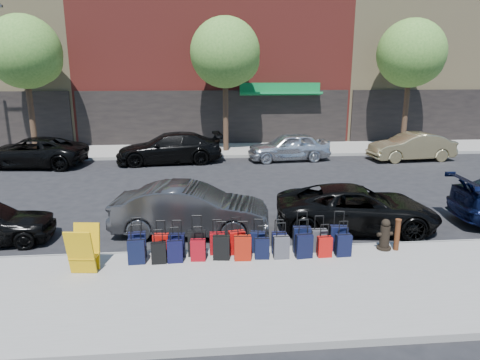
{
  "coord_description": "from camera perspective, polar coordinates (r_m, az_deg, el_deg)",
  "views": [
    {
      "loc": [
        -0.87,
        -14.63,
        4.57
      ],
      "look_at": [
        0.32,
        -1.5,
        1.19
      ],
      "focal_mm": 32.0,
      "sensor_mm": 36.0,
      "label": 1
    }
  ],
  "objects": [
    {
      "name": "suitcase_back_10",
      "position": [
        10.89,
        13.6,
        -8.43
      ],
      "size": [
        0.38,
        0.24,
        0.89
      ],
      "rotation": [
        0.0,
        0.0,
        0.06
      ],
      "color": "black",
      "rests_on": "sidewalk_near"
    },
    {
      "name": "suitcase_back_6",
      "position": [
        10.47,
        2.95,
        -9.08
      ],
      "size": [
        0.36,
        0.22,
        0.82
      ],
      "rotation": [
        0.0,
        0.0,
        -0.07
      ],
      "color": "black",
      "rests_on": "sidewalk_near"
    },
    {
      "name": "suitcase_back_0",
      "position": [
        10.48,
        -13.64,
        -9.25
      ],
      "size": [
        0.41,
        0.25,
        0.94
      ],
      "rotation": [
        0.0,
        0.0,
        0.05
      ],
      "color": "black",
      "rests_on": "sidewalk_near"
    },
    {
      "name": "fire_hydrant",
      "position": [
        11.53,
        18.75,
        -6.99
      ],
      "size": [
        0.41,
        0.36,
        0.8
      ],
      "rotation": [
        0.0,
        0.0,
        0.1
      ],
      "color": "black",
      "rests_on": "sidewalk_near"
    },
    {
      "name": "car_far_1",
      "position": [
        22.03,
        -9.39,
        4.24
      ],
      "size": [
        5.46,
        2.6,
        1.54
      ],
      "primitive_type": "imported",
      "rotation": [
        0.0,
        0.0,
        -1.48
      ],
      "color": "black",
      "rests_on": "ground"
    },
    {
      "name": "ground",
      "position": [
        15.35,
        -1.68,
        -2.95
      ],
      "size": [
        120.0,
        120.0,
        0.0
      ],
      "primitive_type": "plane",
      "color": "black",
      "rests_on": "ground"
    },
    {
      "name": "suitcase_back_2",
      "position": [
        10.38,
        -8.67,
        -9.38
      ],
      "size": [
        0.37,
        0.23,
        0.86
      ],
      "rotation": [
        0.0,
        0.0,
        0.06
      ],
      "color": "black",
      "rests_on": "sidewalk_near"
    },
    {
      "name": "suitcase_front_3",
      "position": [
        10.65,
        -5.76,
        -8.37
      ],
      "size": [
        0.44,
        0.26,
        1.02
      ],
      "rotation": [
        0.0,
        0.0,
        -0.07
      ],
      "color": "black",
      "rests_on": "sidewalk_near"
    },
    {
      "name": "tree_right",
      "position": [
        26.97,
        22.1,
        15.15
      ],
      "size": [
        3.8,
        3.8,
        7.27
      ],
      "color": "black",
      "rests_on": "sidewalk_far"
    },
    {
      "name": "suitcase_front_5",
      "position": [
        10.71,
        -0.44,
        -8.3
      ],
      "size": [
        0.42,
        0.28,
        0.94
      ],
      "rotation": [
        0.0,
        0.0,
        0.18
      ],
      "color": "#A80C0A",
      "rests_on": "sidewalk_near"
    },
    {
      "name": "car_near_1",
      "position": [
        12.27,
        -6.57,
        -3.97
      ],
      "size": [
        4.59,
        2.14,
        1.46
      ],
      "primitive_type": "imported",
      "rotation": [
        0.0,
        0.0,
        1.43
      ],
      "color": "#323235",
      "rests_on": "ground"
    },
    {
      "name": "car_far_0",
      "position": [
        23.16,
        -26.09,
        3.33
      ],
      "size": [
        5.38,
        2.87,
        1.44
      ],
      "primitive_type": "imported",
      "rotation": [
        0.0,
        0.0,
        -1.67
      ],
      "color": "black",
      "rests_on": "ground"
    },
    {
      "name": "suitcase_front_4",
      "position": [
        10.71,
        -3.05,
        -8.42
      ],
      "size": [
        0.37,
        0.21,
        0.89
      ],
      "rotation": [
        0.0,
        0.0,
        -0.01
      ],
      "color": "maroon",
      "rests_on": "sidewalk_near"
    },
    {
      "name": "building_right",
      "position": [
        36.99,
        23.53,
        20.11
      ],
      "size": [
        15.0,
        12.12,
        18.0
      ],
      "color": "#918059",
      "rests_on": "ground"
    },
    {
      "name": "bollard",
      "position": [
        11.56,
        20.22,
        -6.8
      ],
      "size": [
        0.15,
        0.15,
        0.82
      ],
      "color": "#38190C",
      "rests_on": "sidewalk_near"
    },
    {
      "name": "tree_left",
      "position": [
        25.76,
        -26.52,
        14.8
      ],
      "size": [
        3.8,
        3.8,
        7.27
      ],
      "color": "black",
      "rests_on": "sidewalk_far"
    },
    {
      "name": "suitcase_front_10",
      "position": [
        11.18,
        12.99,
        -7.55
      ],
      "size": [
        0.45,
        0.29,
        1.02
      ],
      "rotation": [
        0.0,
        0.0,
        -0.15
      ],
      "color": "black",
      "rests_on": "sidewalk_near"
    },
    {
      "name": "suitcase_back_8",
      "position": [
        10.61,
        8.5,
        -8.66
      ],
      "size": [
        0.42,
        0.27,
        0.95
      ],
      "rotation": [
        0.0,
        0.0,
        0.11
      ],
      "color": "black",
      "rests_on": "sidewalk_near"
    },
    {
      "name": "curb_far",
      "position": [
        23.07,
        -2.9,
        3.12
      ],
      "size": [
        60.0,
        0.08,
        0.15
      ],
      "primitive_type": "cube",
      "color": "gray",
      "rests_on": "ground"
    },
    {
      "name": "curb_near",
      "position": [
        11.14,
        -0.24,
        -9.44
      ],
      "size": [
        60.0,
        0.08,
        0.15
      ],
      "primitive_type": "cube",
      "color": "gray",
      "rests_on": "ground"
    },
    {
      "name": "suitcase_front_6",
      "position": [
        10.79,
        2.39,
        -8.26
      ],
      "size": [
        0.39,
        0.26,
        0.86
      ],
      "rotation": [
        0.0,
        0.0,
        -0.2
      ],
      "color": "black",
      "rests_on": "sidewalk_near"
    },
    {
      "name": "suitcase_front_8",
      "position": [
        10.9,
        8.24,
        -7.84
      ],
      "size": [
        0.45,
        0.26,
        1.04
      ],
      "rotation": [
        0.0,
        0.0,
        -0.06
      ],
      "color": "black",
      "rests_on": "sidewalk_near"
    },
    {
      "name": "tree_center",
      "position": [
        24.19,
        -1.64,
        16.36
      ],
      "size": [
        3.8,
        3.8,
        7.27
      ],
      "color": "black",
      "rests_on": "sidewalk_far"
    },
    {
      "name": "display_rack",
      "position": [
        10.32,
        -20.12,
        -8.75
      ],
      "size": [
        0.66,
        0.71,
        1.06
      ],
      "rotation": [
        0.0,
        0.0,
        -0.11
      ],
      "color": "#D19E0B",
      "rests_on": "sidewalk_near"
    },
    {
      "name": "suitcase_back_5",
      "position": [
        10.37,
        0.36,
        -9.04
      ],
      "size": [
        0.41,
        0.26,
        0.96
      ],
      "rotation": [
        0.0,
        0.0,
        -0.06
      ],
      "color": "#971809",
      "rests_on": "sidewalk_near"
    },
    {
      "name": "suitcase_front_9",
      "position": [
        11.01,
        10.48,
        -7.91
      ],
      "size": [
        0.39,
        0.22,
        0.93
      ],
      "rotation": [
        0.0,
        0.0,
        -0.02
      ],
      "color": "#39393D",
      "rests_on": "sidewalk_near"
    },
    {
      "name": "suitcase_front_2",
      "position": [
        10.68,
        -8.39,
        -8.58
      ],
      "size": [
        0.39,
        0.24,
        0.92
      ],
      "rotation": [
        0.0,
        0.0,
        -0.07
      ],
      "color": "black",
      "rests_on": "sidewalk_near"
    },
    {
      "name": "suitcase_back_7",
      "position": [
        10.51,
        5.51,
        -8.91
      ],
      "size": [
        0.38,
        0.23,
        0.89
      ],
      "rotation": [
        0.0,
        0.0,
        0.03
      ],
      "color": "#403F45",
      "rests_on": "sidewalk_near"
    },
    {
      "name": "suitcase_front_0",
      "position": [
        10.82,
        -13.5,
        -8.38
      ],
      "size": [
        0.44,
        0.27,
        0.99
      ],
      "rotation": [
        0.0,
        0.0,
        0.12
      ],
      "color": "black",
      "rests_on": "sidewalk_near"
    },
    {
      "name": "suitcase_front_7",
      "position": [
        10.79,
        5.22,
        -8.31
      ],
      "size": [
        0.37,
        0.22,
        0.87
      ],
      "rotation": [
        0.0,
        0.0,
        -0.05
      ],
      "color": "black",
      "rests_on": "sidewalk_near"
    },
    {
      "name": "sidewalk_near",
      "position": [
        9.33,
        0.86,
        -14.43
      ],
      "size": [
        60.0,
        4.0,
        0.15
      ],
      "primitive_type": "cube",
      "color": "gray",
      "rests_on": "ground"
    },
    {
      "name": "car_far_3",
      "position": [
        24.1,
        21.88,
        4.14
      ],
      "size": [
        4.47,
        1.86,
        1.44
      ],
      "primitive_type": "imported",
      "rotation": [
        0.0,
        0.0,
        -1.49
      ],
      "color": "tan",
      "rests_on": "ground"
    },
    {
      "name": "car_far_2",
      "position": [
        22.48,
        6.5,
        4.43
      ],
      "size": [
        4.39,
        2.09,
        1.45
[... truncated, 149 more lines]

